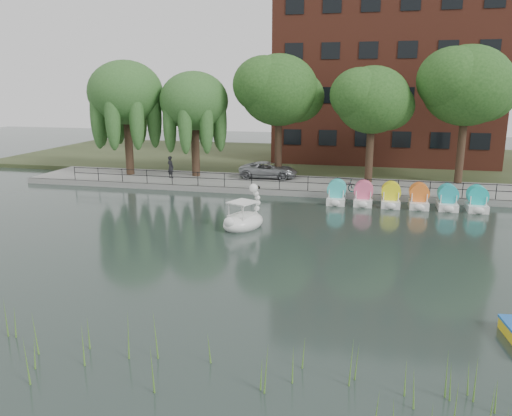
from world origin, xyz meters
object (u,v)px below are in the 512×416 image
(pedestrian, at_px, (171,165))
(swan_boat, at_px, (244,219))
(bicycle, at_px, (344,184))
(minivan, at_px, (268,169))

(pedestrian, relative_size, swan_boat, 0.63)
(bicycle, distance_m, pedestrian, 13.69)
(minivan, distance_m, pedestrian, 7.64)
(minivan, relative_size, bicycle, 3.01)
(bicycle, height_order, swan_boat, swan_boat)
(swan_boat, bearing_deg, bicycle, 86.30)
(minivan, xyz_separation_m, bicycle, (6.10, -3.86, -0.22))
(bicycle, bearing_deg, swan_boat, 156.12)
(bicycle, distance_m, swan_boat, 10.03)
(minivan, bearing_deg, bicycle, -125.23)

